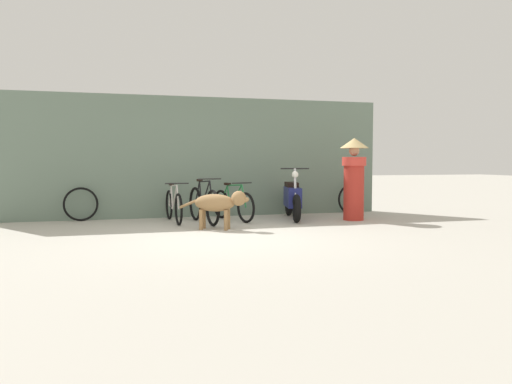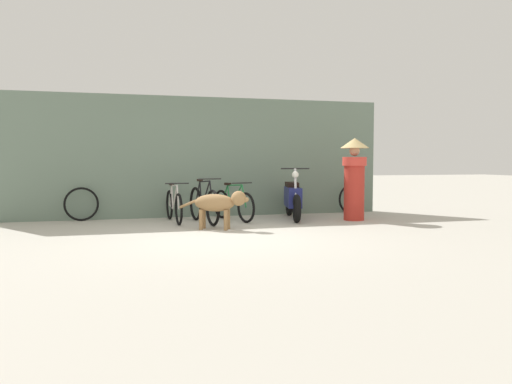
{
  "view_description": "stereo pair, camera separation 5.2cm",
  "coord_description": "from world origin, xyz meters",
  "px_view_note": "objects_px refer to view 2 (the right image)",
  "views": [
    {
      "loc": [
        -1.68,
        -7.83,
        1.23
      ],
      "look_at": [
        0.83,
        1.12,
        0.65
      ],
      "focal_mm": 35.0,
      "sensor_mm": 36.0,
      "label": 1
    },
    {
      "loc": [
        -1.63,
        -7.85,
        1.23
      ],
      "look_at": [
        0.83,
        1.12,
        0.65
      ],
      "focal_mm": 35.0,
      "sensor_mm": 36.0,
      "label": 2
    }
  ],
  "objects_px": {
    "bicycle_0": "(174,206)",
    "spare_tire_left": "(81,204)",
    "spare_tire_right": "(350,199)",
    "bicycle_2": "(233,205)",
    "stray_dog": "(219,203)",
    "bicycle_1": "(204,205)",
    "person_in_robes": "(354,175)",
    "motorcycle": "(293,199)"
  },
  "relations": [
    {
      "from": "bicycle_0",
      "to": "spare_tire_left",
      "type": "relative_size",
      "value": 2.36
    },
    {
      "from": "spare_tire_right",
      "to": "bicycle_2",
      "type": "bearing_deg",
      "value": -166.17
    },
    {
      "from": "bicycle_0",
      "to": "stray_dog",
      "type": "relative_size",
      "value": 1.38
    },
    {
      "from": "bicycle_1",
      "to": "spare_tire_right",
      "type": "relative_size",
      "value": 2.56
    },
    {
      "from": "stray_dog",
      "to": "spare_tire_left",
      "type": "xyz_separation_m",
      "value": [
        -2.48,
        1.98,
        -0.13
      ]
    },
    {
      "from": "person_in_robes",
      "to": "spare_tire_right",
      "type": "relative_size",
      "value": 2.56
    },
    {
      "from": "bicycle_1",
      "to": "stray_dog",
      "type": "xyz_separation_m",
      "value": [
        0.12,
        -0.99,
        0.11
      ]
    },
    {
      "from": "spare_tire_left",
      "to": "spare_tire_right",
      "type": "xyz_separation_m",
      "value": [
        6.01,
        0.0,
        -0.02
      ]
    },
    {
      "from": "motorcycle",
      "to": "spare_tire_left",
      "type": "height_order",
      "value": "motorcycle"
    },
    {
      "from": "bicycle_0",
      "to": "motorcycle",
      "type": "distance_m",
      "value": 2.49
    },
    {
      "from": "bicycle_2",
      "to": "bicycle_1",
      "type": "bearing_deg",
      "value": -87.56
    },
    {
      "from": "person_in_robes",
      "to": "spare_tire_left",
      "type": "xyz_separation_m",
      "value": [
        -5.46,
        1.32,
        -0.59
      ]
    },
    {
      "from": "motorcycle",
      "to": "bicycle_0",
      "type": "bearing_deg",
      "value": -80.28
    },
    {
      "from": "stray_dog",
      "to": "bicycle_1",
      "type": "bearing_deg",
      "value": 123.77
    },
    {
      "from": "stray_dog",
      "to": "bicycle_2",
      "type": "bearing_deg",
      "value": 93.79
    },
    {
      "from": "stray_dog",
      "to": "spare_tire_right",
      "type": "bearing_deg",
      "value": 56.37
    },
    {
      "from": "motorcycle",
      "to": "person_in_robes",
      "type": "xyz_separation_m",
      "value": [
        1.17,
        -0.51,
        0.51
      ]
    },
    {
      "from": "motorcycle",
      "to": "spare_tire_right",
      "type": "xyz_separation_m",
      "value": [
        1.72,
        0.82,
        -0.09
      ]
    },
    {
      "from": "bicycle_1",
      "to": "person_in_robes",
      "type": "height_order",
      "value": "person_in_robes"
    },
    {
      "from": "bicycle_0",
      "to": "bicycle_1",
      "type": "distance_m",
      "value": 0.63
    },
    {
      "from": "spare_tire_left",
      "to": "spare_tire_right",
      "type": "height_order",
      "value": "spare_tire_left"
    },
    {
      "from": "bicycle_0",
      "to": "spare_tire_right",
      "type": "xyz_separation_m",
      "value": [
        4.2,
        0.7,
        -0.0
      ]
    },
    {
      "from": "bicycle_2",
      "to": "stray_dog",
      "type": "height_order",
      "value": "bicycle_2"
    },
    {
      "from": "bicycle_2",
      "to": "stray_dog",
      "type": "relative_size",
      "value": 1.28
    },
    {
      "from": "stray_dog",
      "to": "person_in_robes",
      "type": "relative_size",
      "value": 0.7
    },
    {
      "from": "bicycle_0",
      "to": "spare_tire_right",
      "type": "height_order",
      "value": "bicycle_0"
    },
    {
      "from": "stray_dog",
      "to": "bicycle_0",
      "type": "bearing_deg",
      "value": 144.76
    },
    {
      "from": "bicycle_2",
      "to": "stray_dog",
      "type": "xyz_separation_m",
      "value": [
        -0.54,
        -1.25,
        0.15
      ]
    },
    {
      "from": "bicycle_0",
      "to": "bicycle_2",
      "type": "height_order",
      "value": "bicycle_0"
    },
    {
      "from": "bicycle_0",
      "to": "bicycle_2",
      "type": "bearing_deg",
      "value": 84.0
    },
    {
      "from": "motorcycle",
      "to": "stray_dog",
      "type": "distance_m",
      "value": 2.15
    },
    {
      "from": "motorcycle",
      "to": "person_in_robes",
      "type": "bearing_deg",
      "value": 79.06
    },
    {
      "from": "stray_dog",
      "to": "spare_tire_right",
      "type": "distance_m",
      "value": 4.05
    },
    {
      "from": "spare_tire_right",
      "to": "bicycle_0",
      "type": "bearing_deg",
      "value": -170.53
    },
    {
      "from": "bicycle_0",
      "to": "person_in_robes",
      "type": "relative_size",
      "value": 0.96
    },
    {
      "from": "bicycle_0",
      "to": "bicycle_1",
      "type": "height_order",
      "value": "bicycle_1"
    },
    {
      "from": "spare_tire_right",
      "to": "motorcycle",
      "type": "bearing_deg",
      "value": -154.53
    },
    {
      "from": "bicycle_0",
      "to": "bicycle_2",
      "type": "distance_m",
      "value": 1.21
    },
    {
      "from": "bicycle_2",
      "to": "person_in_robes",
      "type": "bearing_deg",
      "value": 57.73
    },
    {
      "from": "stray_dog",
      "to": "person_in_robes",
      "type": "bearing_deg",
      "value": 39.53
    },
    {
      "from": "bicycle_0",
      "to": "person_in_robes",
      "type": "bearing_deg",
      "value": 76.01
    },
    {
      "from": "stray_dog",
      "to": "spare_tire_right",
      "type": "relative_size",
      "value": 1.79
    }
  ]
}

